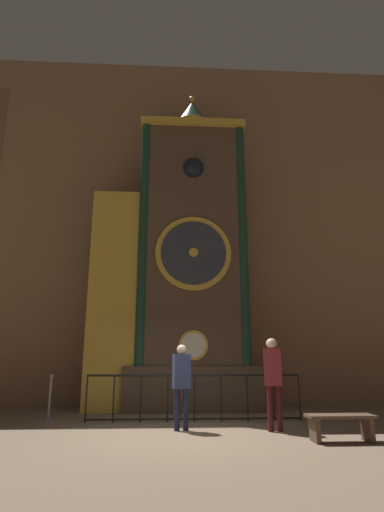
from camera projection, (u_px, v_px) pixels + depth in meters
ground_plane at (177, 435)px, 7.37m from camera, size 28.00×28.00×0.00m
cathedral_back_wall at (173, 219)px, 13.93m from camera, size 24.00×0.32×12.26m
clock_tower at (178, 263)px, 12.06m from camera, size 4.85×1.78×10.03m
railing_fence at (194, 395)px, 9.12m from camera, size 4.92×0.05×1.03m
visitor_near at (182, 378)px, 8.07m from camera, size 0.38×0.29×1.65m
visitor_far at (273, 374)px, 7.99m from camera, size 0.38×0.29×1.78m
stanchion_post at (49, 406)px, 9.09m from camera, size 0.28×0.28×1.03m
visitor_bench at (341, 423)px, 6.84m from camera, size 1.15×0.40×0.44m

